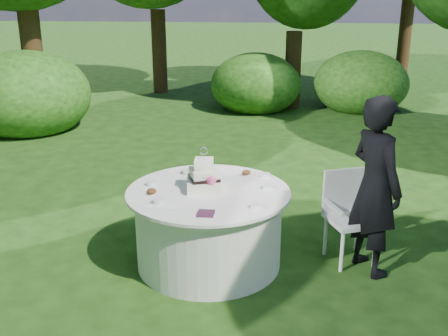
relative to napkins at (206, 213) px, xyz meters
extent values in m
plane|color=#18360E|center=(-0.06, 0.56, -0.78)|extent=(80.00, 80.00, 0.00)
cube|color=#481F39|center=(0.00, 0.00, 0.00)|extent=(0.14, 0.14, 0.02)
ellipsoid|color=white|center=(-0.37, 0.09, 0.00)|extent=(0.48, 0.07, 0.01)
imported|color=black|center=(1.49, 0.62, 0.07)|extent=(0.67, 0.74, 1.71)
cylinder|color=silver|center=(-0.06, 0.56, -0.41)|extent=(1.40, 1.40, 0.74)
cylinder|color=white|center=(-0.06, 0.56, -0.02)|extent=(1.56, 1.56, 0.03)
cube|color=white|center=(-0.10, 0.58, 0.04)|extent=(0.37, 0.37, 0.11)
cube|color=silver|center=(-0.10, 0.58, 0.14)|extent=(0.32, 0.32, 0.11)
cube|color=silver|center=(-0.10, 0.58, 0.24)|extent=(0.18, 0.18, 0.11)
cube|color=black|center=(-0.10, 0.58, 0.11)|extent=(0.34, 0.34, 0.03)
sphere|color=#ED458D|center=(-0.02, 0.46, 0.13)|extent=(0.09, 0.09, 0.09)
cylinder|color=silver|center=(-0.10, 0.58, 0.32)|extent=(0.01, 0.01, 0.05)
torus|color=silver|center=(-0.10, 0.58, 0.38)|extent=(0.08, 0.02, 0.08)
cube|color=white|center=(1.32, 0.77, -0.34)|extent=(0.57, 0.57, 0.04)
cube|color=white|center=(1.25, 0.95, -0.10)|extent=(0.42, 0.20, 0.44)
cylinder|color=white|center=(1.22, 0.53, -0.57)|extent=(0.04, 0.04, 0.42)
cylinder|color=white|center=(1.55, 0.67, -0.57)|extent=(0.04, 0.04, 0.42)
cylinder|color=silver|center=(1.09, 0.87, -0.57)|extent=(0.04, 0.04, 0.42)
cylinder|color=white|center=(1.42, 1.00, -0.57)|extent=(0.04, 0.04, 0.42)
cube|color=silver|center=(1.13, 0.69, -0.18)|extent=(0.18, 0.38, 0.04)
cube|color=white|center=(1.52, 0.85, -0.18)|extent=(0.18, 0.38, 0.04)
cylinder|color=white|center=(-0.46, 0.19, 0.01)|extent=(0.10, 0.10, 0.04)
cylinder|color=white|center=(0.42, 0.18, 0.01)|extent=(0.10, 0.10, 0.04)
cylinder|color=white|center=(-0.63, 0.63, 0.01)|extent=(0.10, 0.10, 0.04)
cylinder|color=white|center=(-0.35, 1.01, 0.01)|extent=(0.10, 0.10, 0.04)
cylinder|color=white|center=(0.46, 0.99, 0.01)|extent=(0.10, 0.10, 0.04)
cylinder|color=white|center=(0.50, 0.66, 0.01)|extent=(0.10, 0.10, 0.04)
ellipsoid|color=#562D16|center=(-0.57, 0.42, 0.02)|extent=(0.09, 0.09, 0.05)
ellipsoid|color=#562D16|center=(0.26, 1.04, 0.02)|extent=(0.09, 0.09, 0.05)
camera|label=1|loc=(0.62, -4.02, 1.79)|focal=42.00mm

